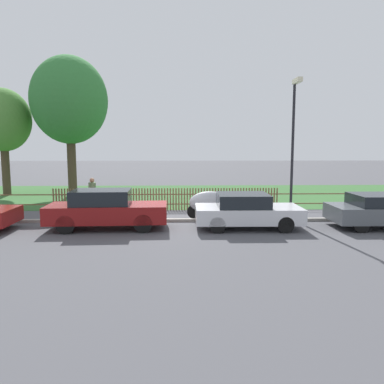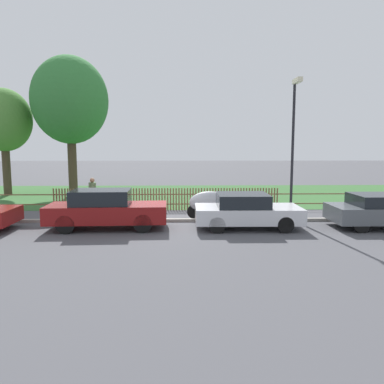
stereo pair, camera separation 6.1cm
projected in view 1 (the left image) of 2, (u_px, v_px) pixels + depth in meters
ground_plane at (163, 222)px, 15.01m from camera, size 120.00×120.00×0.00m
kerb_stone at (164, 220)px, 15.10m from camera, size 33.26×0.20×0.12m
grass_strip at (170, 195)px, 23.21m from camera, size 33.26×10.96×0.01m
park_fence at (166, 199)px, 17.72m from camera, size 33.26×0.05×1.06m
parked_car_black_saloon at (106, 209)px, 13.75m from camera, size 4.39×1.80×1.45m
parked_car_navy_estate at (246, 211)px, 13.91m from camera, size 3.90×1.89×1.29m
parked_car_red_compact at (382, 210)px, 14.00m from camera, size 3.87×1.85×1.26m
covered_motorcycle at (210, 202)px, 15.74m from camera, size 1.89×0.74×1.15m
tree_nearest_kerb at (3, 121)px, 22.73m from camera, size 3.32×3.32×6.52m
tree_behind_motorcycle at (69, 101)px, 22.65m from camera, size 4.59×4.59×8.43m
pedestrian_near_fence at (92, 193)px, 16.84m from camera, size 0.41×0.41×1.62m
street_lamp at (294, 133)px, 15.12m from camera, size 0.20×0.79×5.68m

